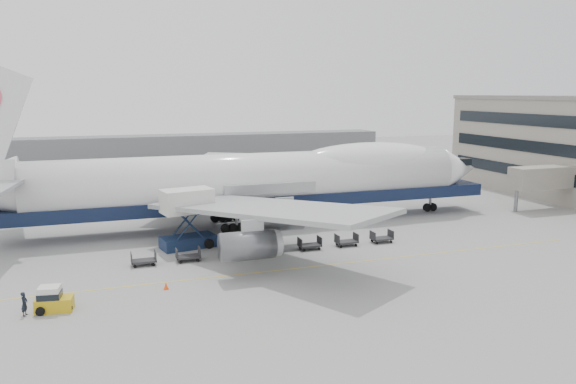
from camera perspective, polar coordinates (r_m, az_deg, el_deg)
name	(u,v)px	position (r m, az deg, el deg)	size (l,w,h in m)	color
ground	(286,250)	(58.25, -0.19, -5.96)	(260.00, 260.00, 0.00)	gray
apron_line	(307,267)	(52.85, 1.94, -7.65)	(60.00, 0.15, 0.01)	gold
hangar	(135,152)	(123.88, -15.25, 3.90)	(110.00, 8.00, 7.00)	slate
airliner	(259,180)	(68.43, -2.93, 1.27)	(67.00, 55.30, 19.98)	white
catering_truck	(187,215)	(59.51, -10.19, -2.34)	(6.00, 4.65, 6.23)	#182849
baggage_tug	(53,300)	(46.00, -22.81, -10.10)	(2.81, 1.79, 1.93)	gold
ground_worker	(24,304)	(45.97, -25.21, -10.24)	(0.65, 0.43, 1.79)	black
traffic_cone	(166,286)	(48.20, -12.29, -9.30)	(0.42, 0.42, 0.63)	#FF480D
dolly_0	(144,260)	(54.94, -14.46, -6.71)	(2.30, 1.35, 1.30)	#2D2D30
dolly_1	(188,256)	(55.38, -10.10, -6.40)	(2.30, 1.35, 1.30)	#2D2D30
dolly_2	(231,252)	(56.14, -5.85, -6.07)	(2.30, 1.35, 1.30)	#2D2D30
dolly_3	(271,248)	(57.20, -1.73, -5.72)	(2.30, 1.35, 1.30)	#2D2D30
dolly_4	(310,244)	(58.53, 2.21, -5.35)	(2.30, 1.35, 1.30)	#2D2D30
dolly_5	(346,241)	(60.13, 5.96, -4.97)	(2.30, 1.35, 1.30)	#2D2D30
dolly_6	(382,238)	(61.98, 9.49, -4.60)	(2.30, 1.35, 1.30)	#2D2D30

